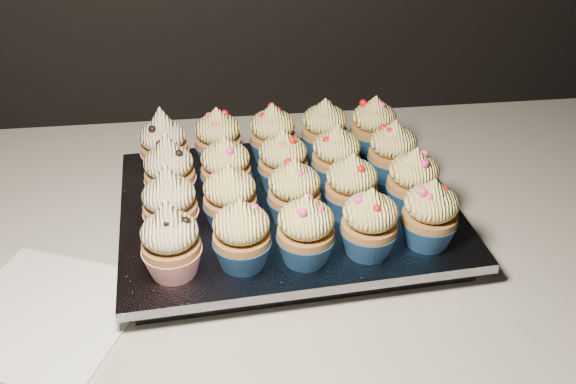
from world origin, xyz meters
name	(u,v)px	position (x,y,z in m)	size (l,w,h in m)	color
worktop	(386,226)	(0.00, 1.70, 0.88)	(2.44, 0.64, 0.04)	beige
napkin	(45,315)	(-0.40, 1.56, 0.90)	(0.18, 0.18, 0.00)	white
baking_tray	(288,218)	(-0.13, 1.69, 0.91)	(0.38, 0.29, 0.02)	black
foil_lining	(288,207)	(-0.13, 1.69, 0.93)	(0.41, 0.32, 0.01)	silver
cupcake_0	(171,242)	(-0.27, 1.58, 0.97)	(0.06, 0.06, 0.10)	red
cupcake_1	(242,235)	(-0.19, 1.58, 0.97)	(0.06, 0.06, 0.08)	navy
cupcake_2	(306,231)	(-0.12, 1.58, 0.97)	(0.06, 0.06, 0.08)	navy
cupcake_3	(369,224)	(-0.05, 1.59, 0.97)	(0.06, 0.06, 0.08)	navy
cupcake_4	(430,215)	(0.02, 1.60, 0.97)	(0.06, 0.06, 0.08)	navy
cupcake_5	(170,204)	(-0.27, 1.65, 0.97)	(0.06, 0.06, 0.10)	red
cupcake_6	(230,199)	(-0.20, 1.65, 0.97)	(0.06, 0.06, 0.08)	navy
cupcake_7	(294,193)	(-0.13, 1.66, 0.97)	(0.06, 0.06, 0.08)	navy
cupcake_8	(351,187)	(-0.06, 1.66, 0.97)	(0.06, 0.06, 0.08)	navy
cupcake_9	(413,181)	(0.02, 1.66, 0.97)	(0.06, 0.06, 0.08)	navy
cupcake_10	(169,172)	(-0.27, 1.72, 0.97)	(0.06, 0.06, 0.10)	red
cupcake_11	(226,169)	(-0.20, 1.72, 0.97)	(0.06, 0.06, 0.08)	navy
cupcake_12	(283,162)	(-0.13, 1.73, 0.97)	(0.06, 0.06, 0.08)	navy
cupcake_13	(336,157)	(-0.06, 1.73, 0.97)	(0.06, 0.06, 0.08)	navy
cupcake_14	(392,152)	(0.01, 1.73, 0.97)	(0.06, 0.06, 0.08)	navy
cupcake_15	(164,145)	(-0.28, 1.79, 0.97)	(0.06, 0.06, 0.10)	red
cupcake_16	(218,139)	(-0.21, 1.80, 0.97)	(0.06, 0.06, 0.08)	navy
cupcake_17	(273,135)	(-0.14, 1.80, 0.97)	(0.06, 0.06, 0.08)	navy
cupcake_18	(324,130)	(-0.07, 1.81, 0.97)	(0.06, 0.06, 0.08)	navy
cupcake_19	(374,127)	(0.00, 1.80, 0.97)	(0.06, 0.06, 0.08)	navy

